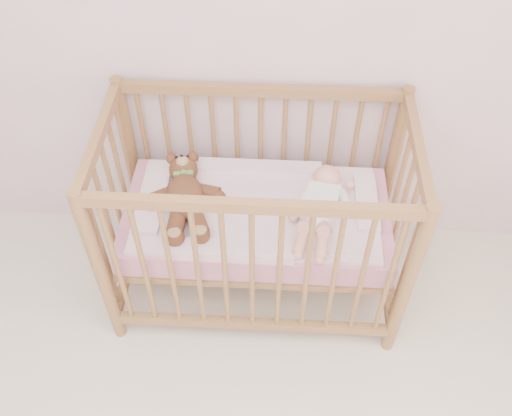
# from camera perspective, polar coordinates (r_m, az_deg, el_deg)

# --- Properties ---
(wall_back) EXTENTS (4.00, 0.02, 2.70)m
(wall_back) POSITION_cam_1_polar(r_m,az_deg,el_deg) (2.45, -4.33, 19.88)
(wall_back) COLOR silver
(wall_back) RESTS_ON floor
(crib) EXTENTS (1.36, 0.76, 1.00)m
(crib) POSITION_cam_1_polar(r_m,az_deg,el_deg) (2.65, 0.06, -0.95)
(crib) COLOR #986440
(crib) RESTS_ON floor
(mattress) EXTENTS (1.22, 0.62, 0.13)m
(mattress) POSITION_cam_1_polar(r_m,az_deg,el_deg) (2.66, 0.06, -1.16)
(mattress) COLOR #C67B94
(mattress) RESTS_ON crib
(blanket) EXTENTS (1.10, 0.58, 0.06)m
(blanket) POSITION_cam_1_polar(r_m,az_deg,el_deg) (2.60, 0.06, -0.07)
(blanket) COLOR #ECA2BF
(blanket) RESTS_ON mattress
(baby) EXTENTS (0.37, 0.60, 0.14)m
(baby) POSITION_cam_1_polar(r_m,az_deg,el_deg) (2.54, 6.48, 0.46)
(baby) COLOR white
(baby) RESTS_ON blanket
(teddy_bear) EXTENTS (0.47, 0.60, 0.15)m
(teddy_bear) POSITION_cam_1_polar(r_m,az_deg,el_deg) (2.56, -7.11, 1.17)
(teddy_bear) COLOR brown
(teddy_bear) RESTS_ON blanket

